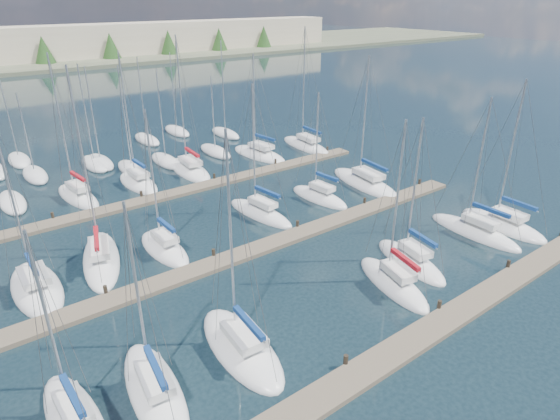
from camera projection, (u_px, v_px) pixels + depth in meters
ground at (92, 129)px, 68.40m from camera, size 400.00×400.00×0.00m
dock_near at (408, 344)px, 26.21m from camera, size 44.00×1.93×1.10m
dock_mid at (265, 246)px, 36.38m from camera, size 44.00×1.93×1.10m
dock_far at (184, 191)px, 46.55m from camera, size 44.00×1.93×1.10m
sailboat_l at (319, 197)px, 45.11m from camera, size 2.80×7.09×10.84m
sailboat_b at (155, 391)px, 23.08m from camera, size 3.31×7.98×10.91m
sailboat_f at (474, 232)px, 38.53m from camera, size 2.39×8.19×11.82m
sailboat_p at (190, 170)px, 52.12m from camera, size 3.71×9.21×15.06m
sailboat_j at (164, 248)px, 35.99m from camera, size 2.50×6.76×11.60m
sailboat_o at (138, 183)px, 48.55m from camera, size 2.86×7.47×13.96m
sailboat_k at (260, 213)px, 41.82m from camera, size 3.04×8.10×12.21m
sailboat_e at (411, 261)px, 34.29m from camera, size 3.59×7.31×11.44m
sailboat_m at (365, 183)px, 48.53m from camera, size 4.37×10.22×13.55m
sailboat_g at (503, 225)px, 39.66m from camera, size 3.03×7.80×12.95m
sailboat_q at (259, 154)px, 57.20m from camera, size 4.03×9.07×12.66m
sailboat_r at (306, 146)px, 60.37m from camera, size 3.53×9.70×15.32m
sailboat_d at (393, 283)px, 31.68m from camera, size 3.88×7.52×12.02m
sailboat_h at (37, 288)px, 31.16m from camera, size 3.07×7.86×13.19m
sailboat_n at (78, 196)px, 45.25m from camera, size 3.27×8.07×14.20m
sailboat_c at (241, 347)px, 25.94m from camera, size 3.58×8.07×13.16m
sailboat_i at (101, 259)px, 34.54m from camera, size 4.95×9.42×14.70m
distant_boats at (96, 162)px, 54.12m from camera, size 36.93×20.75×13.30m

